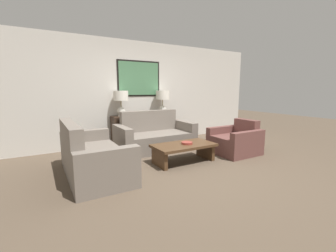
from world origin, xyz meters
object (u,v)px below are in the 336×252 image
at_px(console_table, 143,129).
at_px(table_lamp_left, 121,99).
at_px(coffee_table, 184,149).
at_px(armchair_near_back_wall, 235,142).
at_px(couch_by_back_wall, 155,137).
at_px(decorative_bowl, 187,143).
at_px(couch_by_side, 92,158).
at_px(table_lamp_right, 163,98).

distance_m(console_table, table_lamp_left, 0.99).
relative_size(table_lamp_left, coffee_table, 0.51).
bearing_deg(table_lamp_left, armchair_near_back_wall, -42.97).
height_order(couch_by_back_wall, decorative_bowl, couch_by_back_wall).
relative_size(table_lamp_left, armchair_near_back_wall, 0.68).
relative_size(coffee_table, armchair_near_back_wall, 1.33).
height_order(couch_by_side, coffee_table, couch_by_side).
distance_m(coffee_table, armchair_near_back_wall, 1.36).
bearing_deg(decorative_bowl, armchair_near_back_wall, -1.88).
bearing_deg(table_lamp_right, coffee_table, -106.04).
bearing_deg(coffee_table, decorative_bowl, -18.84).
bearing_deg(couch_by_back_wall, table_lamp_right, 48.81).
bearing_deg(armchair_near_back_wall, couch_by_side, 174.84).
bearing_deg(decorative_bowl, table_lamp_right, 75.88).
bearing_deg(decorative_bowl, console_table, 93.88).
xyz_separation_m(console_table, table_lamp_right, (0.58, 0.00, 0.81)).
bearing_deg(armchair_near_back_wall, console_table, 127.29).
height_order(couch_by_side, decorative_bowl, couch_by_side).
bearing_deg(couch_by_back_wall, table_lamp_left, 131.19).
xyz_separation_m(console_table, armchair_near_back_wall, (1.42, -1.86, -0.12)).
height_order(couch_by_back_wall, couch_by_side, same).
bearing_deg(decorative_bowl, couch_by_side, 172.46).
height_order(console_table, couch_by_side, couch_by_side).
bearing_deg(decorative_bowl, table_lamp_left, 111.16).
xyz_separation_m(coffee_table, armchair_near_back_wall, (1.35, -0.06, -0.01)).
xyz_separation_m(table_lamp_right, couch_by_back_wall, (-0.58, -0.66, -0.89)).
distance_m(couch_by_side, coffee_table, 1.72).
bearing_deg(table_lamp_left, decorative_bowl, -68.84).
bearing_deg(armchair_near_back_wall, table_lamp_right, 114.21).
distance_m(couch_by_back_wall, coffee_table, 1.14).
height_order(table_lamp_left, table_lamp_right, same).
distance_m(console_table, couch_by_side, 2.28).
relative_size(console_table, table_lamp_left, 2.61).
height_order(table_lamp_left, couch_by_side, table_lamp_left).
bearing_deg(couch_by_back_wall, console_table, 90.00).
relative_size(console_table, couch_by_side, 0.90).
relative_size(couch_by_side, coffee_table, 1.48).
bearing_deg(table_lamp_right, console_table, -180.00).
height_order(couch_by_back_wall, coffee_table, couch_by_back_wall).
xyz_separation_m(couch_by_side, armchair_near_back_wall, (3.06, -0.28, -0.03)).
xyz_separation_m(couch_by_side, decorative_bowl, (1.76, -0.23, 0.08)).
height_order(table_lamp_left, armchair_near_back_wall, table_lamp_left).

